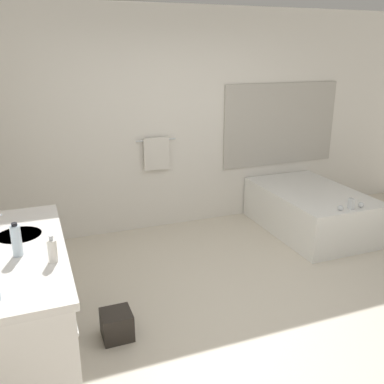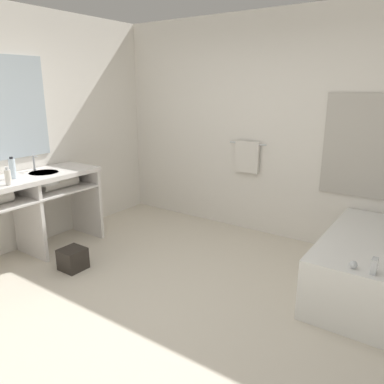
{
  "view_description": "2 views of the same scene",
  "coord_description": "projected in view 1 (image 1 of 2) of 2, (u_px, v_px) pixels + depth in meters",
  "views": [
    {
      "loc": [
        -1.74,
        -2.79,
        2.19
      ],
      "look_at": [
        -0.3,
        0.94,
        0.86
      ],
      "focal_mm": 40.0,
      "sensor_mm": 36.0,
      "label": 1
    },
    {
      "loc": [
        1.79,
        -2.09,
        1.85
      ],
      "look_at": [
        -0.23,
        0.82,
        0.84
      ],
      "focal_mm": 35.0,
      "sensor_mm": 36.0,
      "label": 2
    }
  ],
  "objects": [
    {
      "name": "soap_dispenser",
      "position": [
        52.0,
        251.0,
        2.68
      ],
      "size": [
        0.06,
        0.06,
        0.18
      ],
      "color": "white",
      "rests_on": "vanity_counter"
    },
    {
      "name": "ground_plane",
      "position": [
        262.0,
        312.0,
        3.76
      ],
      "size": [
        16.0,
        16.0,
        0.0
      ],
      "primitive_type": "plane",
      "color": "beige",
      "rests_on": "ground"
    },
    {
      "name": "bathtub",
      "position": [
        310.0,
        208.0,
        5.4
      ],
      "size": [
        1.03,
        1.6,
        0.65
      ],
      "color": "white",
      "rests_on": "ground_plane"
    },
    {
      "name": "water_bottle_2",
      "position": [
        16.0,
        240.0,
        2.76
      ],
      "size": [
        0.07,
        0.07,
        0.23
      ],
      "color": "silver",
      "rests_on": "vanity_counter"
    },
    {
      "name": "wall_back_with_blinds",
      "position": [
        181.0,
        122.0,
        5.32
      ],
      "size": [
        7.4,
        0.13,
        2.7
      ],
      "color": "white",
      "rests_on": "ground_plane"
    },
    {
      "name": "waste_bin",
      "position": [
        117.0,
        325.0,
        3.41
      ],
      "size": [
        0.24,
        0.24,
        0.22
      ],
      "color": "#2D2823",
      "rests_on": "ground_plane"
    },
    {
      "name": "vanity_counter",
      "position": [
        24.0,
        278.0,
        2.98
      ],
      "size": [
        0.6,
        1.63,
        0.92
      ],
      "color": "white",
      "rests_on": "ground_plane"
    }
  ]
}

